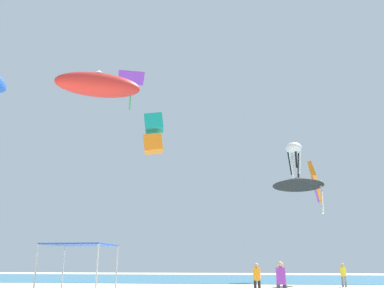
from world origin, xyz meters
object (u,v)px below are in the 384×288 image
(kite_box_teal, at_px, (153,134))
(kite_octopus_white, at_px, (294,150))
(person_leftmost, at_px, (257,276))
(kite_delta_black, at_px, (298,182))
(person_central, at_px, (281,279))
(canopy_tent, at_px, (80,247))
(person_near_tent, at_px, (343,273))
(kite_diamond_purple, at_px, (131,80))
(kite_parafoil_orange, at_px, (315,183))
(kite_inflatable_red, at_px, (98,85))

(kite_box_teal, xyz_separation_m, kite_octopus_white, (12.89, 11.01, 1.15))
(person_leftmost, relative_size, kite_delta_black, 0.38)
(person_central, distance_m, kite_octopus_white, 26.88)
(canopy_tent, xyz_separation_m, person_near_tent, (15.01, 12.58, -1.46))
(person_central, xyz_separation_m, kite_diamond_purple, (-13.18, 19.54, 19.73))
(person_leftmost, height_order, kite_octopus_white, kite_octopus_white)
(person_central, height_order, kite_parafoil_orange, kite_parafoil_orange)
(person_near_tent, xyz_separation_m, kite_delta_black, (-3.06, -2.55, 6.37))
(kite_diamond_purple, bearing_deg, kite_parafoil_orange, -28.71)
(person_central, bearing_deg, kite_box_teal, -80.86)
(person_near_tent, bearing_deg, kite_diamond_purple, -139.81)
(person_near_tent, relative_size, kite_box_teal, 0.50)
(kite_diamond_purple, bearing_deg, kite_octopus_white, -5.07)
(person_leftmost, bearing_deg, kite_parafoil_orange, -157.38)
(person_leftmost, bearing_deg, kite_diamond_purple, -92.01)
(canopy_tent, relative_size, person_near_tent, 1.76)
(person_central, distance_m, kite_diamond_purple, 30.74)
(canopy_tent, distance_m, kite_parafoil_orange, 21.92)
(person_near_tent, height_order, person_leftmost, person_leftmost)
(person_leftmost, relative_size, kite_parafoil_orange, 0.35)
(person_leftmost, bearing_deg, kite_box_teal, -86.25)
(kite_parafoil_orange, bearing_deg, kite_diamond_purple, 93.86)
(kite_delta_black, xyz_separation_m, kite_inflatable_red, (-16.25, 1.33, 9.31))
(kite_delta_black, bearing_deg, kite_diamond_purple, -16.88)
(kite_parafoil_orange, bearing_deg, kite_octopus_white, 19.17)
(person_leftmost, relative_size, kite_box_teal, 0.50)
(person_leftmost, bearing_deg, kite_delta_black, -161.58)
(person_leftmost, height_order, kite_box_teal, kite_box_teal)
(kite_diamond_purple, bearing_deg, kite_delta_black, -48.10)
(kite_box_teal, bearing_deg, person_near_tent, -100.57)
(person_leftmost, xyz_separation_m, kite_diamond_purple, (-12.25, 14.81, 19.77))
(kite_delta_black, bearing_deg, canopy_tent, 52.93)
(kite_box_teal, bearing_deg, kite_diamond_purple, 18.88)
(person_central, bearing_deg, person_near_tent, -138.80)
(kite_octopus_white, xyz_separation_m, kite_diamond_purple, (-17.19, -4.04, 7.48))
(kite_octopus_white, distance_m, kite_diamond_purple, 19.18)
(kite_box_teal, bearing_deg, kite_parafoil_orange, -87.55)
(person_near_tent, distance_m, kite_delta_black, 7.51)
(person_near_tent, distance_m, person_central, 14.25)
(person_near_tent, xyz_separation_m, kite_parafoil_orange, (-0.87, 3.12, 7.29))
(person_near_tent, relative_size, person_leftmost, 0.99)
(kite_delta_black, xyz_separation_m, kite_box_teal, (-11.32, 1.98, 4.79))
(kite_diamond_purple, bearing_deg, person_central, -74.30)
(canopy_tent, relative_size, kite_inflatable_red, 0.38)
(kite_delta_black, bearing_deg, kite_inflatable_red, 8.23)
(kite_delta_black, bearing_deg, person_leftmost, 72.93)
(person_central, height_order, kite_delta_black, kite_delta_black)
(kite_box_teal, height_order, kite_diamond_purple, kite_diamond_purple)
(person_central, xyz_separation_m, kite_box_teal, (-8.88, 12.58, 11.11))
(canopy_tent, relative_size, person_central, 1.68)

